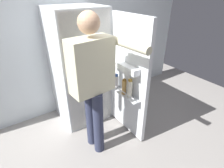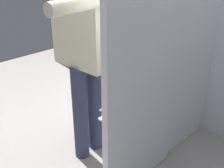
{
  "view_description": "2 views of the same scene",
  "coord_description": "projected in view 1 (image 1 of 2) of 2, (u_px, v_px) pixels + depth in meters",
  "views": [
    {
      "loc": [
        -0.93,
        -1.63,
        1.8
      ],
      "look_at": [
        0.08,
        -0.13,
        0.82
      ],
      "focal_mm": 28.98,
      "sensor_mm": 36.0,
      "label": 1
    },
    {
      "loc": [
        1.39,
        -1.37,
        1.61
      ],
      "look_at": [
        0.06,
        -0.06,
        0.7
      ],
      "focal_mm": 45.33,
      "sensor_mm": 36.0,
      "label": 2
    }
  ],
  "objects": [
    {
      "name": "person",
      "position": [
        93.0,
        77.0,
        1.87
      ],
      "size": [
        0.58,
        0.74,
        1.62
      ],
      "color": "#2D334C",
      "rests_on": "ground_plane"
    },
    {
      "name": "kitchen_wall",
      "position": [
        65.0,
        27.0,
        2.58
      ],
      "size": [
        4.4,
        0.1,
        2.57
      ],
      "primitive_type": "cube",
      "color": "silver",
      "rests_on": "ground_plane"
    },
    {
      "name": "refrigerator",
      "position": [
        82.0,
        68.0,
        2.51
      ],
      "size": [
        0.73,
        1.32,
        1.6
      ],
      "color": "silver",
      "rests_on": "ground_plane"
    },
    {
      "name": "ground_plane",
      "position": [
        102.0,
        134.0,
        2.5
      ],
      "size": [
        5.45,
        5.45,
        0.0
      ],
      "primitive_type": "plane",
      "color": "gray"
    }
  ]
}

